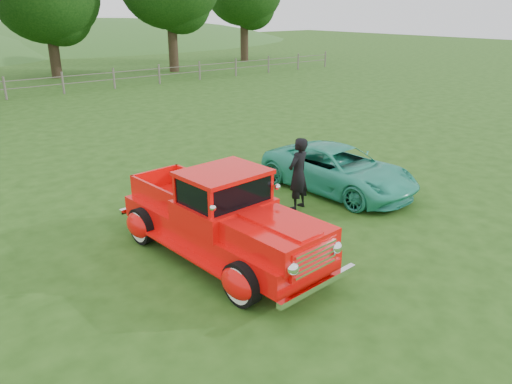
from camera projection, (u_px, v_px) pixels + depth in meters
ground at (299, 249)px, 10.07m from camera, size 140.00×140.00×0.00m
fence_line at (5, 88)px, 25.83m from camera, size 48.00×0.12×1.20m
red_pickup at (222, 219)px, 9.50m from camera, size 2.45×5.08×1.78m
teal_sedan at (339, 169)px, 13.06m from camera, size 2.21×4.36×1.18m
man at (298, 174)px, 11.79m from camera, size 0.72×0.55×1.75m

